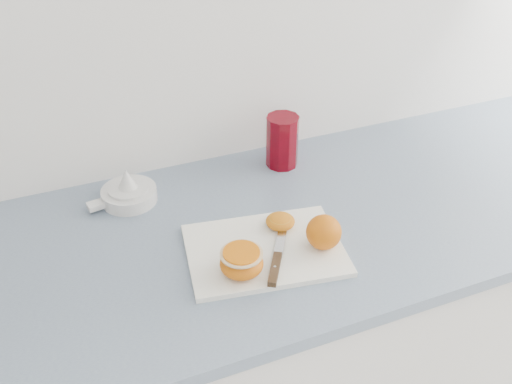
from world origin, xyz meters
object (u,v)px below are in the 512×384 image
cutting_board (265,250)px  half_orange (242,262)px  citrus_juicer (128,192)px  counter (227,370)px  red_tumbler (282,143)px

cutting_board → half_orange: bearing=-143.9°
cutting_board → citrus_juicer: (-0.22, 0.28, 0.02)m
counter → half_orange: half_orange is taller
cutting_board → red_tumbler: (0.17, 0.29, 0.05)m
half_orange → citrus_juicer: 0.36m
half_orange → red_tumbler: bearing=55.4°
half_orange → red_tumbler: 0.42m
cutting_board → citrus_juicer: 0.35m
half_orange → cutting_board: bearing=36.1°
counter → citrus_juicer: 0.53m
counter → cutting_board: size_ratio=7.74×
counter → red_tumbler: size_ratio=18.25×
cutting_board → citrus_juicer: citrus_juicer is taller
half_orange → red_tumbler: size_ratio=0.63×
cutting_board → half_orange: 0.09m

